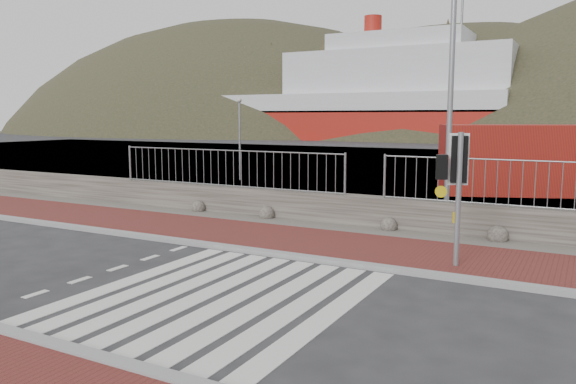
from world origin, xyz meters
The scene contains 14 objects.
ground centered at (0.00, 0.00, 0.00)m, with size 220.00×220.00×0.00m, color #28282B.
sidewalk_far centered at (0.00, 4.50, 0.04)m, with size 40.00×3.00×0.08m, color maroon.
kerb_near centered at (0.00, -3.00, 0.05)m, with size 40.00×0.25×0.12m, color gray.
kerb_far centered at (0.00, 3.00, 0.05)m, with size 40.00×0.25×0.12m, color gray.
zebra_crossing centered at (0.00, 0.00, 0.01)m, with size 4.62×5.60×0.01m.
gravel_strip centered at (0.00, 6.50, 0.03)m, with size 40.00×1.50×0.06m, color #59544C.
stone_wall centered at (0.00, 7.30, 0.45)m, with size 40.00×0.60×0.90m, color #46403A.
railing centered at (0.00, 7.15, 1.82)m, with size 18.07×0.07×1.22m.
quay centered at (0.00, 27.90, 0.00)m, with size 120.00×40.00×0.50m, color #4C4C4F.
water centered at (0.00, 62.90, 0.00)m, with size 220.00×50.00×0.05m, color #3F4C54.
ferry centered at (-24.65, 67.90, 5.36)m, with size 50.00×16.00×20.00m.
traffic_signal_far centered at (3.27, 3.85, 2.08)m, with size 0.70×0.45×2.87m.
streetlight centered at (2.28, 8.05, 4.91)m, with size 1.80×0.73×8.73m.
shipping_container centered at (3.34, 17.32, 1.43)m, with size 6.85×2.85×2.85m, color #9D2811.
Camera 1 is at (5.67, -7.94, 3.18)m, focal length 35.00 mm.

